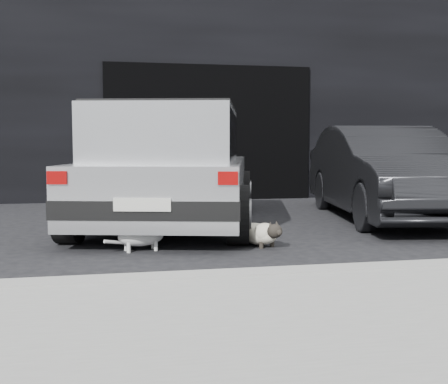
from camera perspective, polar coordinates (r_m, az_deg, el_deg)
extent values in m
plane|color=black|center=(6.88, -3.90, -4.26)|extent=(80.00, 80.00, 0.00)
cube|color=black|center=(12.95, -3.06, 11.17)|extent=(34.00, 4.00, 5.00)
cube|color=black|center=(10.89, -1.48, 6.02)|extent=(4.00, 0.10, 2.60)
cube|color=gray|center=(4.66, 12.88, -8.09)|extent=(18.00, 0.25, 0.12)
cube|color=gray|center=(3.64, 20.84, -12.10)|extent=(18.00, 2.20, 0.11)
cube|color=silver|center=(7.66, -5.25, 0.71)|extent=(2.89, 4.60, 0.68)
cube|color=silver|center=(7.42, -5.53, 5.81)|extent=(2.32, 3.17, 0.68)
cube|color=black|center=(7.42, -5.53, 5.81)|extent=(2.31, 3.07, 0.55)
cube|color=black|center=(5.65, -8.13, -1.85)|extent=(1.91, 0.64, 0.20)
cube|color=black|center=(9.70, -3.56, 1.04)|extent=(1.91, 0.64, 0.20)
cube|color=silver|center=(5.55, -8.32, -1.29)|extent=(0.56, 0.16, 0.13)
cube|color=#8C0707|center=(5.76, -16.61, 1.40)|extent=(0.20, 0.08, 0.13)
cube|color=#8C0707|center=(5.44, 0.41, 1.41)|extent=(0.20, 0.08, 0.13)
cube|color=black|center=(7.44, -5.55, 8.55)|extent=(2.25, 2.89, 0.03)
cylinder|color=black|center=(6.40, -15.44, -2.16)|extent=(0.39, 0.70, 0.66)
cylinder|color=slate|center=(6.44, -16.55, -2.14)|extent=(0.11, 0.36, 0.36)
cylinder|color=black|center=(6.08, 1.46, -2.35)|extent=(0.39, 0.70, 0.66)
cylinder|color=slate|center=(6.08, 2.70, -2.35)|extent=(0.11, 0.36, 0.36)
cylinder|color=black|center=(9.29, -9.66, 0.13)|extent=(0.39, 0.70, 0.66)
cylinder|color=slate|center=(9.32, -10.45, 0.13)|extent=(0.11, 0.36, 0.36)
cylinder|color=black|center=(9.08, 1.89, 0.08)|extent=(0.39, 0.70, 0.66)
cylinder|color=slate|center=(9.08, 2.71, 0.08)|extent=(0.11, 0.36, 0.36)
imported|color=black|center=(8.46, 16.06, 1.91)|extent=(2.07, 4.30, 1.36)
ellipsoid|color=beige|center=(6.10, 3.32, -4.25)|extent=(0.51, 0.66, 0.23)
ellipsoid|color=beige|center=(5.98, 4.21, -4.18)|extent=(0.34, 0.34, 0.21)
ellipsoid|color=black|center=(5.86, 5.17, -3.98)|extent=(0.21, 0.20, 0.15)
sphere|color=black|center=(5.81, 5.60, -4.14)|extent=(0.07, 0.07, 0.07)
cone|color=black|center=(5.89, 5.38, -3.25)|extent=(0.08, 0.08, 0.08)
cone|color=black|center=(5.83, 4.74, -3.32)|extent=(0.08, 0.08, 0.08)
cylinder|color=black|center=(6.03, 4.90, -5.24)|extent=(0.05, 0.05, 0.07)
cylinder|color=black|center=(5.93, 3.81, -5.39)|extent=(0.05, 0.05, 0.07)
cylinder|color=black|center=(6.29, 2.85, -4.79)|extent=(0.05, 0.05, 0.07)
cylinder|color=black|center=(6.20, 1.78, -4.93)|extent=(0.05, 0.05, 0.07)
cylinder|color=black|center=(6.35, 1.50, -4.22)|extent=(0.26, 0.26, 0.10)
ellipsoid|color=silver|center=(5.84, -8.44, -4.45)|extent=(0.52, 0.33, 0.21)
ellipsoid|color=silver|center=(5.87, -7.31, -4.18)|extent=(0.24, 0.24, 0.17)
ellipsoid|color=silver|center=(5.89, -6.13, -3.43)|extent=(0.14, 0.16, 0.12)
sphere|color=silver|center=(5.91, -5.62, -3.47)|extent=(0.05, 0.05, 0.05)
cone|color=silver|center=(5.91, -6.37, -2.85)|extent=(0.06, 0.05, 0.06)
cone|color=silver|center=(5.84, -6.18, -2.94)|extent=(0.06, 0.05, 0.06)
cylinder|color=silver|center=(5.95, -7.24, -5.17)|extent=(0.04, 0.04, 0.12)
cylinder|color=silver|center=(5.84, -6.93, -5.36)|extent=(0.04, 0.04, 0.12)
cylinder|color=silver|center=(5.88, -9.92, -5.32)|extent=(0.04, 0.04, 0.12)
cylinder|color=silver|center=(5.77, -9.66, -5.52)|extent=(0.04, 0.04, 0.12)
cylinder|color=silver|center=(5.79, -10.96, -5.02)|extent=(0.24, 0.17, 0.08)
ellipsoid|color=gray|center=(5.80, -9.23, -4.31)|extent=(0.20, 0.16, 0.09)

